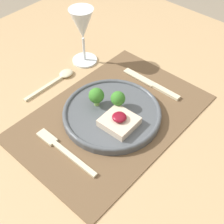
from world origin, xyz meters
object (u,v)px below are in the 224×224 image
Objects in this scene: dinner_plate at (112,114)px; wine_glass_near at (82,27)px; knife at (155,86)px; fork at (62,149)px; spoon at (59,78)px.

dinner_plate is 0.28m from wine_glass_near.
fork is at bearing 175.76° from knife.
dinner_plate is 1.45× the size of wine_glass_near.
wine_glass_near is (0.11, 0.01, 0.11)m from spoon.
spoon reaches higher than knife.
spoon is (0.17, 0.20, -0.00)m from fork.
dinner_plate is 0.17m from knife.
dinner_plate reaches higher than knife.
wine_glass_near reaches higher than spoon.
dinner_plate is at bearing 177.57° from knife.
dinner_plate is at bearing -119.04° from wine_glass_near.
wine_glass_near reaches higher than knife.
dinner_plate is 1.34× the size of knife.
knife is at bearing -53.83° from spoon.
spoon is at bearing 48.33° from fork.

